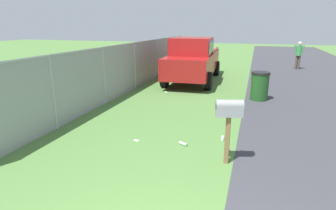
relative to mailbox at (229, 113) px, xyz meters
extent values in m
cube|color=brown|center=(0.00, 0.00, -0.55)|extent=(0.09, 0.09, 0.98)
cube|color=gray|center=(0.00, 0.00, 0.05)|extent=(0.33, 0.54, 0.22)
cylinder|color=gray|center=(0.00, 0.00, 0.16)|extent=(0.33, 0.54, 0.20)
cube|color=red|center=(0.11, 0.00, 0.12)|extent=(0.02, 0.04, 0.18)
cube|color=maroon|center=(8.07, 2.45, -0.16)|extent=(5.63, 2.16, 0.90)
cube|color=maroon|center=(7.41, 2.42, 0.67)|extent=(1.97, 1.84, 0.76)
cube|color=black|center=(7.41, 2.42, 0.67)|extent=(1.91, 1.88, 0.53)
cube|color=maroon|center=(9.33, 1.63, 0.35)|extent=(2.89, 0.21, 0.12)
cube|color=maroon|center=(9.25, 3.39, 0.35)|extent=(2.89, 0.21, 0.12)
cylinder|color=black|center=(6.28, 1.42, -0.66)|extent=(0.77, 0.29, 0.76)
cylinder|color=black|center=(6.20, 3.32, -0.66)|extent=(0.77, 0.29, 0.76)
cylinder|color=black|center=(9.95, 1.58, -0.66)|extent=(0.77, 0.29, 0.76)
cylinder|color=black|center=(9.86, 3.49, -0.66)|extent=(0.77, 0.29, 0.76)
cylinder|color=#1E4C1E|center=(5.24, -0.62, -0.57)|extent=(0.62, 0.62, 0.95)
cylinder|color=black|center=(5.24, -0.62, -0.05)|extent=(0.65, 0.65, 0.08)
cylinder|color=#4C4238|center=(13.51, -2.94, -0.63)|extent=(0.14, 0.14, 0.83)
cylinder|color=#4C4238|center=(13.54, -2.81, -0.63)|extent=(0.14, 0.14, 0.83)
cylinder|color=#3F8C4C|center=(13.53, -2.88, 0.09)|extent=(0.30, 0.30, 0.62)
sphere|color=beige|center=(13.53, -2.88, 0.52)|extent=(0.22, 0.22, 0.22)
cylinder|color=#3F8C4C|center=(13.48, -3.07, 0.13)|extent=(0.09, 0.17, 0.57)
cylinder|color=#3F8C4C|center=(13.57, -2.68, 0.13)|extent=(0.09, 0.17, 0.57)
cylinder|color=#9EA3A8|center=(0.56, 4.49, -0.07)|extent=(0.07, 0.07, 1.95)
cylinder|color=#9EA3A8|center=(3.11, 4.49, -0.07)|extent=(0.07, 0.07, 1.95)
cylinder|color=#9EA3A8|center=(5.66, 4.49, -0.07)|extent=(0.07, 0.07, 1.95)
cylinder|color=#9EA3A8|center=(8.21, 4.49, -0.07)|extent=(0.07, 0.07, 1.95)
cylinder|color=#9EA3A8|center=(10.76, 4.49, -0.07)|extent=(0.07, 0.07, 1.95)
cylinder|color=#9EA3A8|center=(13.31, 4.49, -0.07)|extent=(0.07, 0.07, 1.95)
cube|color=#9EA3A8|center=(5.66, 4.49, 0.88)|extent=(15.30, 0.04, 0.04)
cube|color=gray|center=(5.66, 4.49, -0.07)|extent=(15.30, 0.01, 1.95)
cylinder|color=#B2D8BF|center=(0.55, 1.03, -1.01)|extent=(0.16, 0.23, 0.07)
cylinder|color=#B2D8BF|center=(5.15, 2.90, -1.01)|extent=(0.22, 0.19, 0.07)
cylinder|color=#B2D8BF|center=(1.13, 0.20, -1.01)|extent=(0.22, 0.08, 0.07)
cube|color=silver|center=(0.47, 2.16, -1.04)|extent=(0.11, 0.14, 0.01)
cylinder|color=white|center=(0.52, 0.02, -1.00)|extent=(0.13, 0.13, 0.08)
camera|label=1|loc=(-5.11, -0.39, 1.62)|focal=29.55mm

